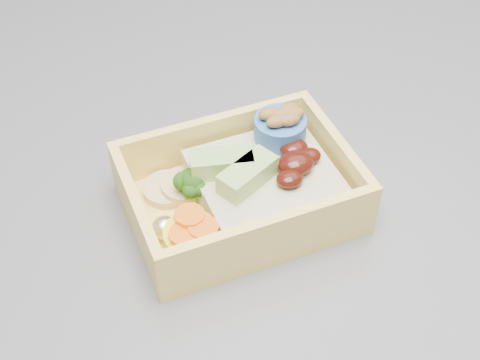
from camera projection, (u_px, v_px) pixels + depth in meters
name	position (u px, v px, depth m)	size (l,w,h in m)	color
bento_box	(246.00, 187.00, 0.49)	(0.17, 0.12, 0.06)	#F4D665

